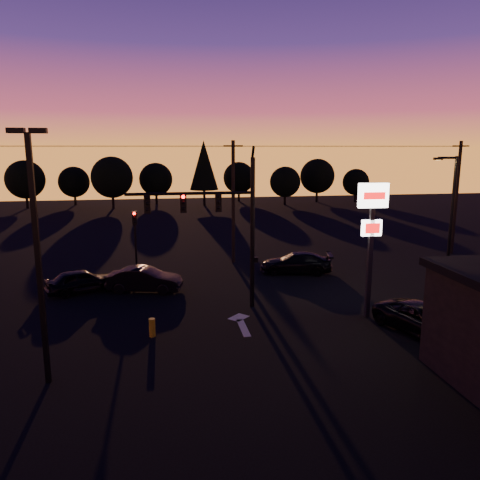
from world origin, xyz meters
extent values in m
plane|color=black|center=(0.00, 0.00, 0.00)|extent=(120.00, 120.00, 0.00)
cube|color=beige|center=(0.50, 1.00, 0.01)|extent=(0.35, 2.20, 0.01)
cube|color=beige|center=(0.50, 2.40, 0.01)|extent=(1.20, 1.20, 0.01)
cylinder|color=black|center=(1.50, 4.00, 4.00)|extent=(0.24, 0.24, 8.00)
cylinder|color=black|center=(1.50, 4.00, 8.20)|extent=(0.14, 0.52, 0.76)
cylinder|color=black|center=(-1.75, 4.00, 6.20)|extent=(6.50, 0.16, 0.16)
cube|color=black|center=(-0.30, 4.00, 5.70)|extent=(0.32, 0.22, 0.95)
sphere|color=black|center=(-0.30, 3.87, 6.05)|extent=(0.18, 0.18, 0.18)
sphere|color=black|center=(-0.30, 3.87, 5.75)|extent=(0.18, 0.18, 0.18)
sphere|color=black|center=(-0.30, 3.87, 5.45)|extent=(0.18, 0.18, 0.18)
cube|color=black|center=(-2.10, 4.00, 5.70)|extent=(0.32, 0.22, 0.95)
sphere|color=#FF0705|center=(-2.10, 3.87, 6.05)|extent=(0.18, 0.18, 0.18)
sphere|color=black|center=(-2.10, 3.87, 5.75)|extent=(0.18, 0.18, 0.18)
sphere|color=black|center=(-2.10, 3.87, 5.45)|extent=(0.18, 0.18, 0.18)
cube|color=black|center=(-3.90, 4.00, 5.70)|extent=(0.32, 0.22, 0.95)
sphere|color=black|center=(-3.90, 3.87, 6.05)|extent=(0.18, 0.18, 0.18)
sphere|color=black|center=(-3.90, 3.87, 5.75)|extent=(0.18, 0.18, 0.18)
sphere|color=black|center=(-3.90, 3.87, 5.45)|extent=(0.18, 0.18, 0.18)
cube|color=black|center=(1.68, 4.00, 2.60)|extent=(0.22, 0.18, 0.28)
cylinder|color=black|center=(-5.00, 11.50, 1.80)|extent=(0.14, 0.14, 3.60)
cube|color=black|center=(-5.00, 11.50, 3.90)|extent=(0.30, 0.20, 0.90)
sphere|color=#FF0705|center=(-5.00, 11.38, 4.22)|extent=(0.18, 0.18, 0.18)
sphere|color=black|center=(-5.00, 11.38, 3.94)|extent=(0.18, 0.18, 0.18)
sphere|color=black|center=(-5.00, 11.38, 3.66)|extent=(0.18, 0.18, 0.18)
cube|color=black|center=(-7.50, -3.00, 4.50)|extent=(0.18, 0.18, 9.00)
cube|color=black|center=(-7.85, -3.00, 9.05)|extent=(0.55, 0.30, 0.18)
cube|color=black|center=(-7.15, -3.00, 9.05)|extent=(0.55, 0.30, 0.18)
cube|color=black|center=(7.00, 1.50, 3.20)|extent=(0.22, 0.22, 6.40)
cube|color=white|center=(7.00, 1.50, 6.20)|extent=(1.50, 0.25, 1.20)
cube|color=red|center=(7.00, 1.36, 6.20)|extent=(1.10, 0.02, 0.35)
cube|color=white|center=(7.00, 1.50, 4.60)|extent=(1.00, 0.22, 0.80)
cube|color=red|center=(7.00, 1.37, 4.60)|extent=(0.75, 0.02, 0.50)
cylinder|color=black|center=(14.00, 5.50, 4.00)|extent=(0.20, 0.20, 8.00)
cylinder|color=black|center=(13.40, 5.50, 7.90)|extent=(1.20, 0.14, 0.14)
cube|color=black|center=(12.80, 5.50, 7.85)|extent=(0.50, 0.22, 0.14)
plane|color=#FFB759|center=(12.80, 5.50, 7.77)|extent=(0.35, 0.35, 0.00)
cylinder|color=black|center=(2.00, 14.00, 4.50)|extent=(0.26, 0.26, 9.00)
cube|color=black|center=(2.00, 14.00, 8.60)|extent=(1.40, 0.10, 0.10)
cylinder|color=black|center=(20.00, 14.00, 4.50)|extent=(0.26, 0.26, 9.00)
cube|color=black|center=(20.00, 14.00, 8.60)|extent=(1.40, 0.10, 0.10)
cylinder|color=black|center=(-7.00, 13.40, 8.55)|extent=(18.00, 0.02, 0.02)
cylinder|color=black|center=(-7.00, 14.00, 8.60)|extent=(18.00, 0.02, 0.02)
cylinder|color=black|center=(-7.00, 14.60, 8.55)|extent=(18.00, 0.02, 0.02)
cylinder|color=black|center=(11.00, 13.40, 8.55)|extent=(18.00, 0.02, 0.02)
cylinder|color=black|center=(11.00, 14.00, 8.60)|extent=(18.00, 0.02, 0.02)
cylinder|color=black|center=(11.00, 14.60, 8.55)|extent=(18.00, 0.02, 0.02)
cube|color=black|center=(9.00, -3.48, 1.40)|extent=(2.20, 0.05, 1.60)
cylinder|color=#A68E0F|center=(-3.79, 0.67, 0.43)|extent=(0.28, 0.28, 0.85)
cylinder|color=black|center=(-22.00, 50.00, 0.81)|extent=(0.36, 0.36, 1.62)
sphere|color=black|center=(-22.00, 50.00, 4.06)|extent=(5.36, 5.36, 5.36)
cylinder|color=black|center=(-16.00, 53.00, 0.69)|extent=(0.36, 0.36, 1.38)
sphere|color=black|center=(-16.00, 53.00, 3.44)|extent=(4.54, 4.54, 4.54)
cylinder|color=black|center=(-10.00, 48.00, 0.88)|extent=(0.36, 0.36, 1.75)
sphere|color=black|center=(-10.00, 48.00, 4.38)|extent=(5.77, 5.78, 5.78)
cylinder|color=black|center=(-4.00, 52.00, 0.75)|extent=(0.36, 0.36, 1.50)
sphere|color=black|center=(-4.00, 52.00, 3.75)|extent=(4.95, 4.95, 4.95)
cylinder|color=black|center=(3.00, 49.00, 1.19)|extent=(0.36, 0.36, 2.38)
cone|color=black|center=(3.00, 49.00, 5.94)|extent=(4.18, 4.18, 7.12)
cylinder|color=black|center=(9.00, 54.00, 0.75)|extent=(0.36, 0.36, 1.50)
sphere|color=black|center=(9.00, 54.00, 3.75)|extent=(4.95, 4.95, 4.95)
cylinder|color=black|center=(15.00, 48.00, 0.69)|extent=(0.36, 0.36, 1.38)
sphere|color=black|center=(15.00, 48.00, 3.44)|extent=(4.54, 4.54, 4.54)
cylinder|color=black|center=(21.00, 51.00, 0.81)|extent=(0.36, 0.36, 1.62)
sphere|color=black|center=(21.00, 51.00, 4.06)|extent=(5.36, 5.36, 5.36)
cylinder|color=black|center=(27.00, 50.00, 0.62)|extent=(0.36, 0.36, 1.25)
sphere|color=black|center=(27.00, 50.00, 3.12)|extent=(4.12, 4.12, 4.12)
imported|color=black|center=(-8.03, 8.14, 0.70)|extent=(4.43, 3.12, 1.40)
imported|color=black|center=(-4.35, 7.73, 0.73)|extent=(4.67, 2.53, 1.46)
imported|color=black|center=(5.81, 10.30, 0.71)|extent=(5.21, 3.05, 1.42)
imported|color=black|center=(8.65, -1.03, 0.68)|extent=(3.74, 5.35, 1.36)
camera|label=1|loc=(-3.15, -19.84, 8.51)|focal=35.00mm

